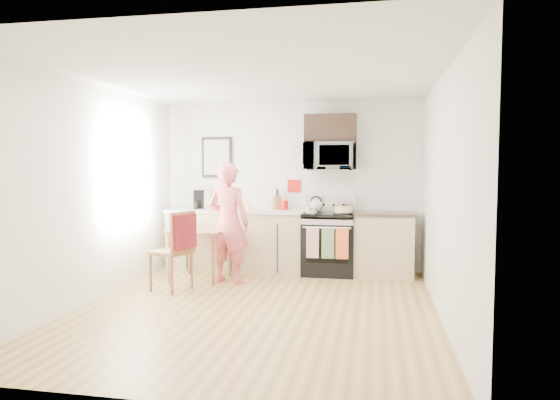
% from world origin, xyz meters
% --- Properties ---
extents(floor, '(4.60, 4.60, 0.00)m').
position_xyz_m(floor, '(0.00, 0.00, 0.00)').
color(floor, olive).
rests_on(floor, ground).
extents(back_wall, '(4.00, 0.04, 2.60)m').
position_xyz_m(back_wall, '(0.00, 2.30, 1.30)').
color(back_wall, white).
rests_on(back_wall, floor).
extents(front_wall, '(4.00, 0.04, 2.60)m').
position_xyz_m(front_wall, '(0.00, -2.30, 1.30)').
color(front_wall, white).
rests_on(front_wall, floor).
extents(left_wall, '(0.04, 4.60, 2.60)m').
position_xyz_m(left_wall, '(-2.00, 0.00, 1.30)').
color(left_wall, white).
rests_on(left_wall, floor).
extents(right_wall, '(0.04, 4.60, 2.60)m').
position_xyz_m(right_wall, '(2.00, 0.00, 1.30)').
color(right_wall, white).
rests_on(right_wall, floor).
extents(ceiling, '(4.00, 4.60, 0.04)m').
position_xyz_m(ceiling, '(0.00, 0.00, 2.60)').
color(ceiling, silver).
rests_on(ceiling, back_wall).
extents(window, '(0.06, 1.40, 1.50)m').
position_xyz_m(window, '(-1.96, 0.80, 1.55)').
color(window, silver).
rests_on(window, left_wall).
extents(cabinet_left, '(2.10, 0.60, 0.90)m').
position_xyz_m(cabinet_left, '(-0.80, 2.00, 0.45)').
color(cabinet_left, tan).
rests_on(cabinet_left, floor).
extents(countertop_left, '(2.14, 0.64, 0.04)m').
position_xyz_m(countertop_left, '(-0.80, 2.00, 0.92)').
color(countertop_left, beige).
rests_on(countertop_left, cabinet_left).
extents(cabinet_right, '(0.84, 0.60, 0.90)m').
position_xyz_m(cabinet_right, '(1.43, 2.00, 0.45)').
color(cabinet_right, tan).
rests_on(cabinet_right, floor).
extents(countertop_right, '(0.88, 0.64, 0.04)m').
position_xyz_m(countertop_right, '(1.43, 2.00, 0.92)').
color(countertop_right, black).
rests_on(countertop_right, cabinet_right).
extents(range, '(0.76, 0.70, 1.16)m').
position_xyz_m(range, '(0.63, 1.98, 0.44)').
color(range, black).
rests_on(range, floor).
extents(microwave, '(0.76, 0.51, 0.42)m').
position_xyz_m(microwave, '(0.63, 2.08, 1.76)').
color(microwave, silver).
rests_on(microwave, back_wall).
extents(upper_cabinet, '(0.76, 0.35, 0.40)m').
position_xyz_m(upper_cabinet, '(0.63, 2.12, 2.18)').
color(upper_cabinet, black).
rests_on(upper_cabinet, back_wall).
extents(wall_art, '(0.50, 0.04, 0.65)m').
position_xyz_m(wall_art, '(-1.20, 2.28, 1.75)').
color(wall_art, black).
rests_on(wall_art, back_wall).
extents(wall_trivet, '(0.20, 0.02, 0.20)m').
position_xyz_m(wall_trivet, '(0.05, 2.28, 1.30)').
color(wall_trivet, '#A8150E').
rests_on(wall_trivet, back_wall).
extents(person, '(0.67, 0.50, 1.66)m').
position_xyz_m(person, '(-0.68, 1.17, 0.83)').
color(person, '#DA3C48').
rests_on(person, floor).
extents(dining_table, '(0.78, 0.78, 0.73)m').
position_xyz_m(dining_table, '(-1.12, 1.25, 0.64)').
color(dining_table, brown).
rests_on(dining_table, floor).
extents(chair, '(0.60, 0.56, 1.04)m').
position_xyz_m(chair, '(-1.15, 0.56, 0.67)').
color(chair, brown).
rests_on(chair, floor).
extents(knife_block, '(0.15, 0.17, 0.22)m').
position_xyz_m(knife_block, '(-0.20, 2.17, 1.05)').
color(knife_block, brown).
rests_on(knife_block, countertop_left).
extents(utensil_crock, '(0.11, 0.11, 0.34)m').
position_xyz_m(utensil_crock, '(-0.08, 2.13, 1.07)').
color(utensil_crock, '#A8150E').
rests_on(utensil_crock, countertop_left).
extents(fruit_bowl, '(0.28, 0.28, 0.11)m').
position_xyz_m(fruit_bowl, '(-1.08, 2.06, 0.98)').
color(fruit_bowl, white).
rests_on(fruit_bowl, countertop_left).
extents(milk_carton, '(0.13, 0.13, 0.28)m').
position_xyz_m(milk_carton, '(-1.30, 2.08, 1.08)').
color(milk_carton, tan).
rests_on(milk_carton, countertop_left).
extents(coffee_maker, '(0.23, 0.27, 0.29)m').
position_xyz_m(coffee_maker, '(-1.44, 2.07, 1.08)').
color(coffee_maker, black).
rests_on(coffee_maker, countertop_left).
extents(bread_bag, '(0.31, 0.16, 0.11)m').
position_xyz_m(bread_bag, '(-0.72, 1.89, 1.00)').
color(bread_bag, '#DEAE74').
rests_on(bread_bag, countertop_left).
extents(cake, '(0.31, 0.31, 0.10)m').
position_xyz_m(cake, '(0.85, 1.84, 0.97)').
color(cake, black).
rests_on(cake, range).
extents(kettle, '(0.19, 0.19, 0.24)m').
position_xyz_m(kettle, '(0.43, 2.05, 1.03)').
color(kettle, white).
rests_on(kettle, range).
extents(pot, '(0.17, 0.29, 0.09)m').
position_xyz_m(pot, '(0.38, 1.78, 0.97)').
color(pot, silver).
rests_on(pot, range).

